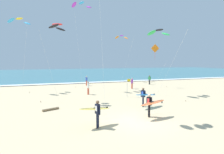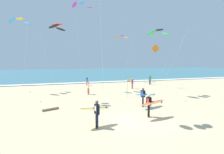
# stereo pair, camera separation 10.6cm
# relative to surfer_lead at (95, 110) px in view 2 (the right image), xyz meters

# --- Properties ---
(ground_plane) EXTENTS (160.00, 160.00, 0.00)m
(ground_plane) POSITION_rel_surfer_lead_xyz_m (2.89, 0.24, -1.05)
(ground_plane) COLOR #D1BA8E
(ocean_water) EXTENTS (160.00, 60.00, 0.08)m
(ocean_water) POSITION_rel_surfer_lead_xyz_m (2.89, 53.16, -1.01)
(ocean_water) COLOR teal
(ocean_water) RESTS_ON ground
(shoreline_foam) EXTENTS (160.00, 1.72, 0.01)m
(shoreline_foam) POSITION_rel_surfer_lead_xyz_m (2.89, 23.46, -0.96)
(shoreline_foam) COLOR white
(shoreline_foam) RESTS_ON ocean_water
(surfer_lead) EXTENTS (2.23, 1.17, 1.71)m
(surfer_lead) POSITION_rel_surfer_lead_xyz_m (0.00, 0.00, 0.00)
(surfer_lead) COLOR black
(surfer_lead) RESTS_ON ground
(surfer_trailing) EXTENTS (2.32, 1.15, 1.71)m
(surfer_trailing) POSITION_rel_surfer_lead_xyz_m (4.24, 0.63, -0.00)
(surfer_trailing) COLOR black
(surfer_trailing) RESTS_ON ground
(surfer_third) EXTENTS (2.61, 1.39, 1.71)m
(surfer_third) POSITION_rel_surfer_lead_xyz_m (5.36, 3.56, 0.01)
(surfer_third) COLOR black
(surfer_third) RESTS_ON ground
(kite_arc_golden_near) EXTENTS (3.02, 2.78, 9.65)m
(kite_arc_golden_near) POSITION_rel_surfer_lead_xyz_m (-5.92, 16.60, 8.20)
(kite_arc_golden_near) COLOR #2D99DB
(kite_arc_golden_near) RESTS_ON ground
(kite_arc_cobalt_mid) EXTENTS (2.90, 3.68, 12.13)m
(kite_arc_cobalt_mid) POSITION_rel_surfer_lead_xyz_m (2.05, 15.63, 10.68)
(kite_arc_cobalt_mid) COLOR purple
(kite_arc_cobalt_mid) RESTS_ON ground
(kite_arc_violet_far) EXTENTS (2.69, 5.36, 9.15)m
(kite_arc_violet_far) POSITION_rel_surfer_lead_xyz_m (11.52, 24.33, 7.72)
(kite_arc_violet_far) COLOR orange
(kite_arc_violet_far) RESTS_ON ground
(kite_diamond_amber_high) EXTENTS (2.63, 0.59, 6.63)m
(kite_diamond_amber_high) POSITION_rel_surfer_lead_xyz_m (12.99, 14.23, 4.76)
(kite_diamond_amber_high) COLOR orange
(kite_diamond_amber_high) RESTS_ON ground
(kite_arc_scarlet_low) EXTENTS (2.67, 2.42, 7.66)m
(kite_arc_scarlet_low) POSITION_rel_surfer_lead_xyz_m (-1.72, 7.95, 6.29)
(kite_arc_scarlet_low) COLOR black
(kite_arc_scarlet_low) RESTS_ON ground
(kite_arc_charcoal_distant) EXTENTS (2.97, 5.17, 7.83)m
(kite_arc_charcoal_distant) POSITION_rel_surfer_lead_xyz_m (9.91, 8.60, 6.40)
(kite_arc_charcoal_distant) COLOR green
(kite_arc_charcoal_distant) RESTS_ON ground
(bystander_purple_top) EXTENTS (0.39, 0.36, 1.59)m
(bystander_purple_top) POSITION_rel_surfer_lead_xyz_m (9.03, 14.00, -0.24)
(bystander_purple_top) COLOR #D8593F
(bystander_purple_top) RESTS_ON ground
(bystander_white_top) EXTENTS (0.22, 0.50, 1.59)m
(bystander_white_top) POSITION_rel_surfer_lead_xyz_m (1.95, 11.41, -0.24)
(bystander_white_top) COLOR #D8593F
(bystander_white_top) RESTS_ON ground
(bystander_blue_top) EXTENTS (0.28, 0.48, 1.59)m
(bystander_blue_top) POSITION_rel_surfer_lead_xyz_m (3.48, 19.81, -0.24)
(bystander_blue_top) COLOR #D8593F
(bystander_blue_top) RESTS_ON ground
(bystander_green_top) EXTENTS (0.35, 0.40, 1.59)m
(bystander_green_top) POSITION_rel_surfer_lead_xyz_m (14.06, 17.64, -0.24)
(bystander_green_top) COLOR black
(bystander_green_top) RESTS_ON ground
(lifeguard_flag) EXTENTS (0.45, 0.05, 2.10)m
(lifeguard_flag) POSITION_rel_surfer_lead_xyz_m (5.86, 8.44, 0.22)
(lifeguard_flag) COLOR silver
(lifeguard_flag) RESTS_ON ground
(driftwood_log) EXTENTS (1.36, 0.72, 0.19)m
(driftwood_log) POSITION_rel_surfer_lead_xyz_m (-2.57, 5.11, -0.95)
(driftwood_log) COLOR #846B4C
(driftwood_log) RESTS_ON ground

